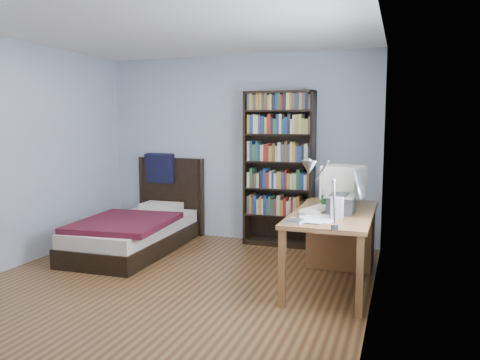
% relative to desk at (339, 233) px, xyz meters
% --- Properties ---
extents(room, '(4.20, 4.24, 2.50)m').
position_rel_desk_xyz_m(room, '(-1.48, -1.09, 0.84)').
color(room, '#522E18').
rests_on(room, ground).
extents(desk, '(0.75, 1.61, 0.73)m').
position_rel_desk_xyz_m(desk, '(0.00, 0.00, 0.00)').
color(desk, brown).
rests_on(desk, floor).
extents(crt_monitor, '(0.46, 0.43, 0.42)m').
position_rel_desk_xyz_m(crt_monitor, '(0.04, -0.02, 0.55)').
color(crt_monitor, beige).
rests_on(crt_monitor, desk).
extents(laptop, '(0.36, 0.37, 0.43)m').
position_rel_desk_xyz_m(laptop, '(0.10, -0.52, 0.43)').
color(laptop, '#2D2D30').
rests_on(laptop, desk).
extents(desk_lamp, '(0.23, 0.50, 0.60)m').
position_rel_desk_xyz_m(desk_lamp, '(0.00, -1.59, 0.79)').
color(desk_lamp, '#99999E').
rests_on(desk_lamp, desk).
extents(keyboard, '(0.33, 0.51, 0.05)m').
position_rel_desk_xyz_m(keyboard, '(-0.14, -0.47, 0.33)').
color(keyboard, beige).
rests_on(keyboard, desk).
extents(speaker, '(0.11, 0.11, 0.20)m').
position_rel_desk_xyz_m(speaker, '(0.08, -0.83, 0.41)').
color(speaker, gray).
rests_on(speaker, desk).
extents(soda_can, '(0.07, 0.07, 0.13)m').
position_rel_desk_xyz_m(soda_can, '(-0.12, -0.26, 0.38)').
color(soda_can, '#073911').
rests_on(soda_can, desk).
extents(mouse, '(0.06, 0.11, 0.04)m').
position_rel_desk_xyz_m(mouse, '(-0.04, -0.15, 0.33)').
color(mouse, silver).
rests_on(mouse, desk).
extents(phone_silver, '(0.09, 0.12, 0.02)m').
position_rel_desk_xyz_m(phone_silver, '(-0.26, -0.77, 0.33)').
color(phone_silver, '#B6B6BB').
rests_on(phone_silver, desk).
extents(phone_grey, '(0.06, 0.09, 0.02)m').
position_rel_desk_xyz_m(phone_grey, '(-0.29, -0.98, 0.32)').
color(phone_grey, gray).
rests_on(phone_grey, desk).
extents(external_drive, '(0.15, 0.15, 0.03)m').
position_rel_desk_xyz_m(external_drive, '(-0.24, -1.11, 0.33)').
color(external_drive, gray).
rests_on(external_drive, desk).
extents(bookshelf, '(0.90, 0.30, 2.00)m').
position_rel_desk_xyz_m(bookshelf, '(-0.89, 0.85, 0.59)').
color(bookshelf, black).
rests_on(bookshelf, floor).
extents(bed, '(1.14, 2.06, 1.16)m').
position_rel_desk_xyz_m(bed, '(-2.52, 0.05, -0.16)').
color(bed, black).
rests_on(bed, floor).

